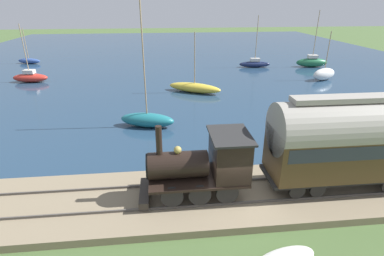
{
  "coord_description": "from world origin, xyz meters",
  "views": [
    {
      "loc": [
        -11.55,
        3.22,
        9.18
      ],
      "look_at": [
        4.74,
        1.49,
        2.15
      ],
      "focal_mm": 28.0,
      "sensor_mm": 36.0,
      "label": 1
    }
  ],
  "objects_px": {
    "sailboat_yellow": "(195,88)",
    "sailboat_red": "(30,77)",
    "rowboat_near_shore": "(293,121)",
    "sailboat_white": "(324,74)",
    "passenger_coach": "(351,139)",
    "rowboat_far_out": "(326,107)",
    "sailboat_blue": "(29,61)",
    "sailboat_navy": "(255,64)",
    "sailboat_teal": "(147,119)",
    "sailboat_green": "(312,62)",
    "steam_locomotive": "(206,162)"
  },
  "relations": [
    {
      "from": "sailboat_yellow",
      "to": "sailboat_red",
      "type": "relative_size",
      "value": 0.93
    },
    {
      "from": "sailboat_red",
      "to": "rowboat_near_shore",
      "type": "height_order",
      "value": "sailboat_red"
    },
    {
      "from": "sailboat_white",
      "to": "passenger_coach",
      "type": "bearing_deg",
      "value": 131.16
    },
    {
      "from": "rowboat_near_shore",
      "to": "rowboat_far_out",
      "type": "bearing_deg",
      "value": -33.91
    },
    {
      "from": "sailboat_blue",
      "to": "sailboat_white",
      "type": "distance_m",
      "value": 43.04
    },
    {
      "from": "sailboat_navy",
      "to": "sailboat_teal",
      "type": "bearing_deg",
      "value": 149.22
    },
    {
      "from": "sailboat_teal",
      "to": "sailboat_blue",
      "type": "xyz_separation_m",
      "value": [
        27.5,
        19.14,
        -0.16
      ]
    },
    {
      "from": "rowboat_far_out",
      "to": "sailboat_blue",
      "type": "bearing_deg",
      "value": 47.93
    },
    {
      "from": "passenger_coach",
      "to": "sailboat_white",
      "type": "xyz_separation_m",
      "value": [
        22.47,
        -11.07,
        -2.28
      ]
    },
    {
      "from": "sailboat_teal",
      "to": "rowboat_far_out",
      "type": "distance_m",
      "value": 16.24
    },
    {
      "from": "sailboat_white",
      "to": "rowboat_far_out",
      "type": "relative_size",
      "value": 3.03
    },
    {
      "from": "sailboat_white",
      "to": "rowboat_far_out",
      "type": "xyz_separation_m",
      "value": [
        -10.26,
        5.18,
        -0.54
      ]
    },
    {
      "from": "rowboat_near_shore",
      "to": "sailboat_navy",
      "type": "bearing_deg",
      "value": 13.51
    },
    {
      "from": "passenger_coach",
      "to": "sailboat_navy",
      "type": "distance_m",
      "value": 31.41
    },
    {
      "from": "sailboat_red",
      "to": "sailboat_teal",
      "type": "xyz_separation_m",
      "value": [
        -15.49,
        -14.48,
        0.01
      ]
    },
    {
      "from": "passenger_coach",
      "to": "sailboat_yellow",
      "type": "distance_m",
      "value": 19.79
    },
    {
      "from": "sailboat_green",
      "to": "sailboat_white",
      "type": "bearing_deg",
      "value": 169.63
    },
    {
      "from": "sailboat_green",
      "to": "rowboat_near_shore",
      "type": "bearing_deg",
      "value": 156.37
    },
    {
      "from": "sailboat_teal",
      "to": "rowboat_near_shore",
      "type": "distance_m",
      "value": 11.62
    },
    {
      "from": "sailboat_green",
      "to": "passenger_coach",
      "type": "bearing_deg",
      "value": 162.15
    },
    {
      "from": "passenger_coach",
      "to": "sailboat_teal",
      "type": "height_order",
      "value": "sailboat_teal"
    },
    {
      "from": "sailboat_green",
      "to": "sailboat_navy",
      "type": "bearing_deg",
      "value": 91.29
    },
    {
      "from": "sailboat_red",
      "to": "sailboat_teal",
      "type": "distance_m",
      "value": 21.21
    },
    {
      "from": "sailboat_yellow",
      "to": "sailboat_navy",
      "type": "height_order",
      "value": "sailboat_navy"
    },
    {
      "from": "sailboat_red",
      "to": "passenger_coach",
      "type": "bearing_deg",
      "value": -130.88
    },
    {
      "from": "sailboat_blue",
      "to": "sailboat_white",
      "type": "relative_size",
      "value": 0.92
    },
    {
      "from": "steam_locomotive",
      "to": "sailboat_red",
      "type": "distance_m",
      "value": 30.9
    },
    {
      "from": "passenger_coach",
      "to": "sailboat_teal",
      "type": "relative_size",
      "value": 0.86
    },
    {
      "from": "passenger_coach",
      "to": "rowboat_near_shore",
      "type": "xyz_separation_m",
      "value": [
        9.26,
        -1.43,
        -2.88
      ]
    },
    {
      "from": "sailboat_red",
      "to": "sailboat_white",
      "type": "relative_size",
      "value": 1.16
    },
    {
      "from": "passenger_coach",
      "to": "sailboat_white",
      "type": "bearing_deg",
      "value": -26.24
    },
    {
      "from": "sailboat_white",
      "to": "sailboat_yellow",
      "type": "bearing_deg",
      "value": 79.72
    },
    {
      "from": "sailboat_yellow",
      "to": "sailboat_blue",
      "type": "distance_m",
      "value": 30.2
    },
    {
      "from": "passenger_coach",
      "to": "sailboat_green",
      "type": "bearing_deg",
      "value": -23.83
    },
    {
      "from": "sailboat_navy",
      "to": "rowboat_far_out",
      "type": "relative_size",
      "value": 3.76
    },
    {
      "from": "passenger_coach",
      "to": "rowboat_near_shore",
      "type": "bearing_deg",
      "value": -8.8
    },
    {
      "from": "steam_locomotive",
      "to": "sailboat_green",
      "type": "relative_size",
      "value": 0.66
    },
    {
      "from": "sailboat_yellow",
      "to": "sailboat_red",
      "type": "distance_m",
      "value": 20.29
    },
    {
      "from": "rowboat_near_shore",
      "to": "rowboat_far_out",
      "type": "height_order",
      "value": "rowboat_far_out"
    },
    {
      "from": "steam_locomotive",
      "to": "sailboat_yellow",
      "type": "distance_m",
      "value": 19.01
    },
    {
      "from": "sailboat_teal",
      "to": "sailboat_blue",
      "type": "bearing_deg",
      "value": 50.43
    },
    {
      "from": "sailboat_teal",
      "to": "sailboat_red",
      "type": "bearing_deg",
      "value": 58.66
    },
    {
      "from": "steam_locomotive",
      "to": "sailboat_navy",
      "type": "distance_m",
      "value": 33.18
    },
    {
      "from": "sailboat_teal",
      "to": "sailboat_navy",
      "type": "height_order",
      "value": "sailboat_teal"
    },
    {
      "from": "sailboat_green",
      "to": "sailboat_teal",
      "type": "height_order",
      "value": "sailboat_teal"
    },
    {
      "from": "sailboat_navy",
      "to": "sailboat_white",
      "type": "relative_size",
      "value": 1.24
    },
    {
      "from": "sailboat_red",
      "to": "sailboat_white",
      "type": "distance_m",
      "value": 35.84
    },
    {
      "from": "steam_locomotive",
      "to": "sailboat_blue",
      "type": "bearing_deg",
      "value": 30.83
    },
    {
      "from": "sailboat_green",
      "to": "sailboat_teal",
      "type": "distance_m",
      "value": 31.13
    },
    {
      "from": "sailboat_green",
      "to": "sailboat_white",
      "type": "xyz_separation_m",
      "value": [
        -7.76,
        2.28,
        0.03
      ]
    }
  ]
}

